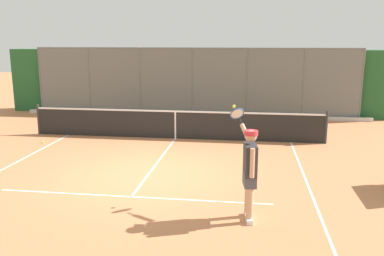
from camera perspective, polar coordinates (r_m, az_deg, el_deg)
name	(u,v)px	position (r m, az deg, el deg)	size (l,w,h in m)	color
ground_plane	(148,175)	(10.19, -6.24, -6.62)	(60.00, 60.00, 0.00)	#C67A4C
court_line_markings	(128,201)	(8.68, -8.98, -10.12)	(7.73, 9.68, 0.01)	white
fence_backdrop	(194,82)	(18.31, 0.33, 6.42)	(17.01, 1.37, 2.96)	slate
tennis_net	(175,124)	(13.74, -2.34, 0.53)	(9.93, 0.09, 1.07)	#2D2D2D
tennis_player	(250,167)	(7.51, 8.06, -5.50)	(0.59, 1.38, 2.00)	silver
tennis_ball_near_baseline	(43,142)	(14.08, -20.20, -1.86)	(0.07, 0.07, 0.07)	#CCDB33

